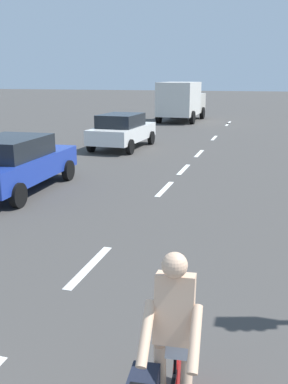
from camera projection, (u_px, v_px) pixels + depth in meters
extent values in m
plane|color=#423F3D|center=(205.00, 147.00, 20.15)|extent=(160.00, 160.00, 0.00)
cube|color=white|center=(90.00, 266.00, 7.55)|extent=(0.16, 1.80, 0.01)
cube|color=white|center=(165.00, 189.00, 12.73)|extent=(0.16, 1.80, 0.01)
cube|color=white|center=(184.00, 169.00, 15.38)|extent=(0.16, 1.80, 0.01)
cube|color=white|center=(199.00, 153.00, 18.55)|extent=(0.16, 1.80, 0.01)
cube|color=white|center=(214.00, 138.00, 23.20)|extent=(0.16, 1.80, 0.01)
cube|color=white|center=(227.00, 124.00, 29.69)|extent=(0.16, 1.80, 0.01)
cube|color=white|center=(229.00, 123.00, 30.76)|extent=(0.16, 1.80, 0.01)
cylinder|color=red|center=(178.00, 369.00, 4.40)|extent=(0.11, 0.66, 0.66)
cylinder|color=black|center=(175.00, 352.00, 3.99)|extent=(0.03, 0.03, 0.48)
cube|color=beige|center=(175.00, 308.00, 3.73)|extent=(0.37, 0.34, 0.63)
sphere|color=beige|center=(175.00, 265.00, 3.56)|extent=(0.22, 0.22, 0.22)
cube|color=white|center=(175.00, 338.00, 3.86)|extent=(0.34, 0.25, 0.28)
cylinder|color=beige|center=(187.00, 374.00, 3.87)|extent=(0.14, 0.32, 0.62)
cylinder|color=beige|center=(160.00, 371.00, 3.92)|extent=(0.13, 0.21, 0.63)
cylinder|color=beige|center=(195.00, 338.00, 3.47)|extent=(0.13, 0.49, 0.41)
cylinder|color=beige|center=(146.00, 333.00, 3.54)|extent=(0.13, 0.49, 0.41)
cube|color=#1E389E|center=(15.00, 167.00, 12.42)|extent=(2.06, 4.59, 0.64)
cube|color=black|center=(9.00, 147.00, 12.05)|extent=(1.76, 2.41, 0.56)
cylinder|color=black|center=(15.00, 167.00, 14.18)|extent=(0.20, 0.65, 0.64)
cylinder|color=black|center=(68.00, 170.00, 13.73)|extent=(0.20, 0.65, 0.64)
cylinder|color=black|center=(18.00, 195.00, 10.85)|extent=(0.20, 0.65, 0.64)
cube|color=white|center=(123.00, 133.00, 19.80)|extent=(1.99, 4.39, 0.64)
cube|color=black|center=(121.00, 120.00, 19.45)|extent=(1.69, 2.31, 0.56)
cylinder|color=black|center=(117.00, 136.00, 21.52)|extent=(0.21, 0.65, 0.64)
cylinder|color=black|center=(151.00, 138.00, 20.97)|extent=(0.21, 0.65, 0.64)
cylinder|color=black|center=(91.00, 145.00, 18.84)|extent=(0.21, 0.65, 0.64)
cylinder|color=black|center=(130.00, 147.00, 18.28)|extent=(0.21, 0.65, 0.64)
cube|color=beige|center=(188.00, 103.00, 33.70)|extent=(2.45, 2.39, 1.40)
cube|color=silver|center=(179.00, 99.00, 30.84)|extent=(2.50, 4.21, 2.30)
cylinder|color=black|center=(172.00, 112.00, 34.13)|extent=(0.30, 0.91, 0.90)
cylinder|color=black|center=(202.00, 113.00, 33.43)|extent=(0.30, 0.91, 0.90)
cylinder|color=black|center=(159.00, 117.00, 30.54)|extent=(0.30, 0.91, 0.90)
cylinder|color=black|center=(192.00, 117.00, 29.84)|extent=(0.30, 0.91, 0.90)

